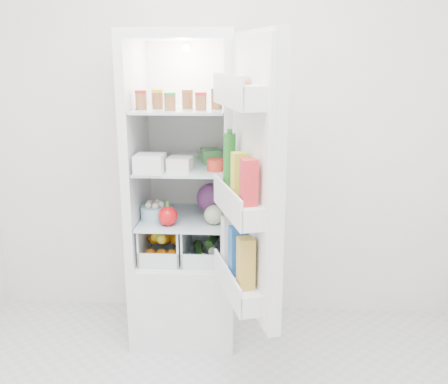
# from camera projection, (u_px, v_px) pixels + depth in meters

# --- Properties ---
(room_walls) EXTENTS (3.02, 3.02, 2.61)m
(room_walls) POSITION_uv_depth(u_px,v_px,m) (191.00, 80.00, 1.57)
(room_walls) COLOR silver
(room_walls) RESTS_ON ground
(refrigerator) EXTENTS (0.60, 0.60, 1.80)m
(refrigerator) POSITION_uv_depth(u_px,v_px,m) (186.00, 226.00, 3.03)
(refrigerator) COLOR silver
(refrigerator) RESTS_ON ground
(shelf_low) EXTENTS (0.49, 0.53, 0.01)m
(shelf_low) POSITION_uv_depth(u_px,v_px,m) (185.00, 218.00, 2.95)
(shelf_low) COLOR silver
(shelf_low) RESTS_ON refrigerator
(shelf_mid) EXTENTS (0.49, 0.53, 0.02)m
(shelf_mid) POSITION_uv_depth(u_px,v_px,m) (183.00, 166.00, 2.87)
(shelf_mid) COLOR silver
(shelf_mid) RESTS_ON refrigerator
(shelf_top) EXTENTS (0.49, 0.53, 0.02)m
(shelf_top) POSITION_uv_depth(u_px,v_px,m) (182.00, 109.00, 2.78)
(shelf_top) COLOR silver
(shelf_top) RESTS_ON refrigerator
(crisper_left) EXTENTS (0.23, 0.46, 0.22)m
(crisper_left) POSITION_uv_depth(u_px,v_px,m) (165.00, 238.00, 2.99)
(crisper_left) COLOR silver
(crisper_left) RESTS_ON refrigerator
(crisper_right) EXTENTS (0.23, 0.46, 0.22)m
(crisper_right) POSITION_uv_depth(u_px,v_px,m) (205.00, 239.00, 2.98)
(crisper_right) COLOR silver
(crisper_right) RESTS_ON refrigerator
(condiment_jars) EXTENTS (0.46, 0.32, 0.08)m
(condiment_jars) POSITION_uv_depth(u_px,v_px,m) (176.00, 101.00, 2.69)
(condiment_jars) COLOR #B21919
(condiment_jars) RESTS_ON shelf_top
(squeeze_bottle) EXTENTS (0.06, 0.06, 0.19)m
(squeeze_bottle) POSITION_uv_depth(u_px,v_px,m) (221.00, 89.00, 2.84)
(squeeze_bottle) COLOR white
(squeeze_bottle) RESTS_ON shelf_top
(tub_white) EXTENTS (0.16, 0.16, 0.10)m
(tub_white) POSITION_uv_depth(u_px,v_px,m) (150.00, 164.00, 2.67)
(tub_white) COLOR white
(tub_white) RESTS_ON shelf_mid
(tub_cream) EXTENTS (0.14, 0.14, 0.07)m
(tub_cream) POSITION_uv_depth(u_px,v_px,m) (180.00, 164.00, 2.73)
(tub_cream) COLOR silver
(tub_cream) RESTS_ON shelf_mid
(tin_red) EXTENTS (0.10, 0.10, 0.06)m
(tin_red) POSITION_uv_depth(u_px,v_px,m) (215.00, 165.00, 2.73)
(tin_red) COLOR red
(tin_red) RESTS_ON shelf_mid
(foil_tray) EXTENTS (0.18, 0.16, 0.04)m
(foil_tray) POSITION_uv_depth(u_px,v_px,m) (186.00, 157.00, 3.01)
(foil_tray) COLOR white
(foil_tray) RESTS_ON shelf_mid
(tub_green) EXTENTS (0.13, 0.16, 0.08)m
(tub_green) POSITION_uv_depth(u_px,v_px,m) (210.00, 156.00, 2.92)
(tub_green) COLOR #408E42
(tub_green) RESTS_ON shelf_mid
(red_cabbage) EXTENTS (0.18, 0.18, 0.18)m
(red_cabbage) POSITION_uv_depth(u_px,v_px,m) (212.00, 198.00, 3.00)
(red_cabbage) COLOR #541E58
(red_cabbage) RESTS_ON shelf_low
(bell_pepper) EXTENTS (0.11, 0.11, 0.11)m
(bell_pepper) POSITION_uv_depth(u_px,v_px,m) (168.00, 216.00, 2.78)
(bell_pepper) COLOR red
(bell_pepper) RESTS_ON shelf_low
(mushroom_bowl) EXTENTS (0.19, 0.19, 0.08)m
(mushroom_bowl) POSITION_uv_depth(u_px,v_px,m) (155.00, 213.00, 2.89)
(mushroom_bowl) COLOR #91C0D9
(mushroom_bowl) RESTS_ON shelf_low
(salad_bag) EXTENTS (0.11, 0.11, 0.11)m
(salad_bag) POSITION_uv_depth(u_px,v_px,m) (214.00, 215.00, 2.80)
(salad_bag) COLOR #A5B487
(salad_bag) RESTS_ON shelf_low
(citrus_pile) EXTENTS (0.20, 0.24, 0.16)m
(citrus_pile) POSITION_uv_depth(u_px,v_px,m) (163.00, 244.00, 2.94)
(citrus_pile) COLOR orange
(citrus_pile) RESTS_ON refrigerator
(veg_pile) EXTENTS (0.16, 0.30, 0.10)m
(veg_pile) POSITION_uv_depth(u_px,v_px,m) (206.00, 246.00, 2.99)
(veg_pile) COLOR #194517
(veg_pile) RESTS_ON refrigerator
(fridge_door) EXTENTS (0.32, 0.59, 1.30)m
(fridge_door) POSITION_uv_depth(u_px,v_px,m) (250.00, 185.00, 2.29)
(fridge_door) COLOR silver
(fridge_door) RESTS_ON refrigerator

